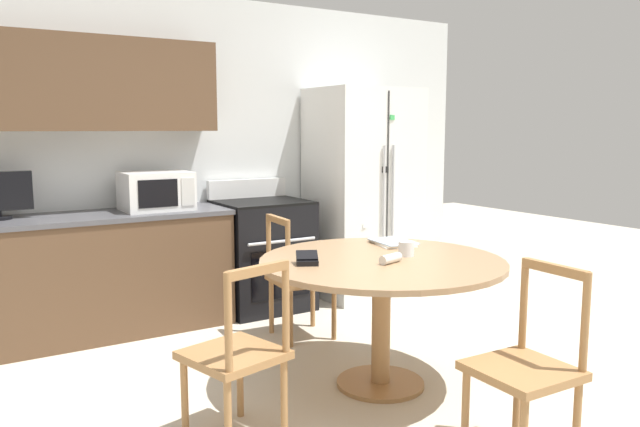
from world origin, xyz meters
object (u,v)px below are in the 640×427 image
dining_chair_left (237,355)px  oven_range (263,254)px  candle_glass (406,250)px  wallet (307,259)px  dining_chair_far (298,279)px  refrigerator (363,193)px  dining_chair_near (527,368)px  microwave (156,191)px

dining_chair_left → oven_range: bearing=46.2°
candle_glass → wallet: candle_glass is taller
dining_chair_far → refrigerator: bearing=129.0°
oven_range → dining_chair_left: size_ratio=1.20×
refrigerator → dining_chair_far: (-1.12, -0.77, -0.50)m
dining_chair_near → dining_chair_left: same height
dining_chair_far → candle_glass: 1.09m
dining_chair_near → dining_chair_left: bearing=52.7°
refrigerator → wallet: refrigerator is taller
dining_chair_far → candle_glass: size_ratio=9.56×
oven_range → microwave: size_ratio=2.13×
candle_glass → dining_chair_left: bearing=-172.1°
candle_glass → microwave: bearing=116.3°
candle_glass → wallet: size_ratio=0.56×
microwave → dining_chair_near: size_ratio=0.56×
dining_chair_far → wallet: 1.07m
wallet → dining_chair_left: bearing=-153.5°
dining_chair_far → dining_chair_near: 2.03m
refrigerator → dining_chair_near: bearing=-111.1°
dining_chair_far → oven_range: bearing=176.4°
microwave → wallet: size_ratio=3.03×
dining_chair_left → dining_chair_near: bearing=-52.9°
dining_chair_near → microwave: bearing=17.0°
dining_chair_far → candle_glass: (0.16, -1.02, 0.37)m
dining_chair_far → dining_chair_near: (0.04, -2.03, 0.00)m
oven_range → refrigerator: bearing=-2.6°
dining_chair_near → candle_glass: size_ratio=9.56×
refrigerator → dining_chair_left: 2.93m
microwave → dining_chair_near: 3.04m
microwave → dining_chair_far: bearing=-47.9°
refrigerator → wallet: size_ratio=11.21×
oven_range → microwave: 1.05m
oven_range → microwave: bearing=177.8°
dining_chair_near → oven_range: bearing=-0.2°
oven_range → dining_chair_near: 2.84m
refrigerator → dining_chair_far: size_ratio=2.08×
microwave → dining_chair_near: (0.80, -2.87, -0.61)m
oven_range → candle_glass: 1.86m
refrigerator → dining_chair_near: refrigerator is taller
dining_chair_near → wallet: 1.28m
refrigerator → dining_chair_left: bearing=-137.6°
refrigerator → microwave: 1.89m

